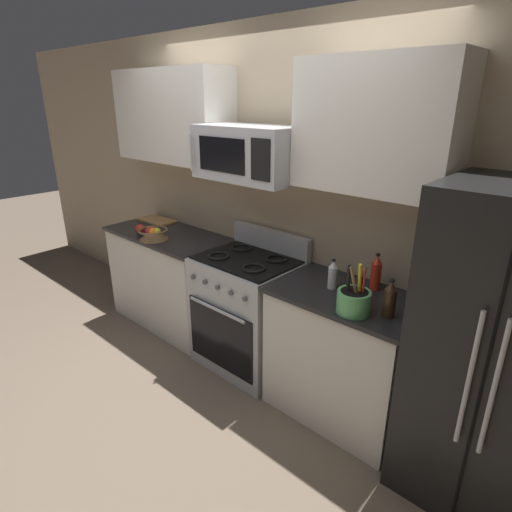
{
  "coord_description": "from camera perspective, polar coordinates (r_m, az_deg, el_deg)",
  "views": [
    {
      "loc": [
        2.05,
        -1.49,
        2.08
      ],
      "look_at": [
        0.2,
        0.54,
        1.03
      ],
      "focal_mm": 29.46,
      "sensor_mm": 36.0,
      "label": 1
    }
  ],
  "objects": [
    {
      "name": "refrigerator",
      "position": [
        2.48,
        30.37,
        -11.75
      ],
      "size": [
        0.78,
        0.72,
        1.72
      ],
      "color": "black",
      "rests_on": "ground"
    },
    {
      "name": "range_oven",
      "position": [
        3.38,
        -1.12,
        -7.47
      ],
      "size": [
        0.76,
        0.65,
        1.09
      ],
      "color": "#B2B5BA",
      "rests_on": "ground"
    },
    {
      "name": "apple_loose",
      "position": [
        3.96,
        -15.47,
        3.55
      ],
      "size": [
        0.08,
        0.08,
        0.08
      ],
      "primitive_type": "sphere",
      "color": "red",
      "rests_on": "counter_left"
    },
    {
      "name": "microwave",
      "position": [
        3.02,
        -0.93,
        13.8
      ],
      "size": [
        0.79,
        0.44,
        0.37
      ],
      "color": "#B2B5BA"
    },
    {
      "name": "bottle_vinegar",
      "position": [
        2.75,
        10.37,
        -2.54
      ],
      "size": [
        0.06,
        0.06,
        0.2
      ],
      "color": "silver",
      "rests_on": "counter_right"
    },
    {
      "name": "bottle_hot_sauce",
      "position": [
        2.79,
        15.99,
        -2.23
      ],
      "size": [
        0.07,
        0.07,
        0.24
      ],
      "color": "red",
      "rests_on": "counter_right"
    },
    {
      "name": "ground_plane",
      "position": [
        3.28,
        -9.49,
        -18.8
      ],
      "size": [
        16.0,
        16.0,
        0.0
      ],
      "primitive_type": "plane",
      "color": "#6B5B4C"
    },
    {
      "name": "bottle_soy",
      "position": [
        2.47,
        17.7,
        -5.68
      ],
      "size": [
        0.07,
        0.07,
        0.23
      ],
      "color": "#382314",
      "rests_on": "counter_right"
    },
    {
      "name": "upper_cabinets_left",
      "position": [
        3.84,
        -11.33,
        18.1
      ],
      "size": [
        1.24,
        0.34,
        0.75
      ],
      "color": "silver"
    },
    {
      "name": "counter_right",
      "position": [
        2.94,
        11.64,
        -13.06
      ],
      "size": [
        0.96,
        0.6,
        0.91
      ],
      "color": "silver",
      "rests_on": "ground"
    },
    {
      "name": "upper_cabinets_right",
      "position": [
        2.59,
        15.98,
        16.58
      ],
      "size": [
        0.95,
        0.34,
        0.75
      ],
      "color": "silver"
    },
    {
      "name": "fruit_basket",
      "position": [
        3.76,
        -13.78,
        2.99
      ],
      "size": [
        0.26,
        0.26,
        0.11
      ],
      "color": "brown",
      "rests_on": "counter_left"
    },
    {
      "name": "counter_left",
      "position": [
        4.08,
        -11.56,
        -2.99
      ],
      "size": [
        1.25,
        0.6,
        0.91
      ],
      "color": "silver",
      "rests_on": "ground"
    },
    {
      "name": "wall_back",
      "position": [
        3.35,
        3.18,
        7.39
      ],
      "size": [
        8.0,
        0.1,
        2.6
      ],
      "primitive_type": "cube",
      "color": "tan",
      "rests_on": "ground"
    },
    {
      "name": "utensil_crock",
      "position": [
        2.48,
        13.13,
        -5.92
      ],
      "size": [
        0.19,
        0.19,
        0.32
      ],
      "color": "#59AD66",
      "rests_on": "counter_right"
    },
    {
      "name": "cutting_board",
      "position": [
        4.33,
        -13.33,
        4.75
      ],
      "size": [
        0.4,
        0.23,
        0.02
      ],
      "primitive_type": "cube",
      "rotation": [
        0.0,
        0.0,
        0.05
      ],
      "color": "tan",
      "rests_on": "counter_left"
    }
  ]
}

